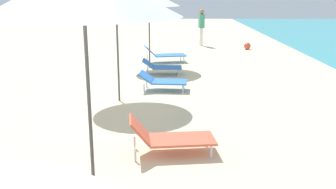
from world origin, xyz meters
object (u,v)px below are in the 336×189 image
at_px(lounger_third_shoreside, 168,137).
at_px(beach_ball, 246,46).
at_px(umbrella_fourth, 115,1).
at_px(lounger_fourth_shoreside, 161,80).
at_px(lounger_farthest_inland, 160,66).
at_px(person_walking_near, 200,24).
at_px(lounger_farthest_shoreside, 163,54).

relative_size(lounger_third_shoreside, beach_ball, 4.74).
distance_m(umbrella_fourth, beach_ball, 10.01).
height_order(lounger_fourth_shoreside, beach_ball, lounger_fourth_shoreside).
xyz_separation_m(lounger_farthest_inland, person_walking_near, (1.83, 6.64, 0.79)).
bearing_deg(umbrella_fourth, beach_ball, 60.02).
xyz_separation_m(lounger_fourth_shoreside, beach_ball, (3.80, 7.42, -0.12)).
relative_size(lounger_farthest_shoreside, lounger_farthest_inland, 1.28).
xyz_separation_m(umbrella_fourth, lounger_fourth_shoreside, (1.07, 1.03, -2.15)).
xyz_separation_m(person_walking_near, beach_ball, (2.03, -1.24, -0.91)).
relative_size(lounger_farthest_shoreside, beach_ball, 5.21).
height_order(lounger_farthest_shoreside, lounger_farthest_inland, lounger_farthest_shoreside).
distance_m(lounger_farthest_inland, person_walking_near, 6.94).
height_order(lounger_third_shoreside, person_walking_near, person_walking_near).
bearing_deg(lounger_farthest_shoreside, lounger_third_shoreside, -99.43).
xyz_separation_m(lounger_fourth_shoreside, person_walking_near, (1.77, 8.66, 0.79)).
bearing_deg(lounger_farthest_inland, person_walking_near, 74.94).
distance_m(lounger_farthest_shoreside, lounger_farthest_inland, 2.16).
relative_size(lounger_third_shoreside, umbrella_fourth, 0.54).
relative_size(lounger_third_shoreside, lounger_fourth_shoreside, 1.10).
bearing_deg(lounger_third_shoreside, lounger_farthest_inland, 86.20).
bearing_deg(lounger_fourth_shoreside, person_walking_near, 83.34).
xyz_separation_m(lounger_farthest_inland, beach_ball, (3.86, 5.40, -0.12)).
relative_size(lounger_farthest_inland, beach_ball, 4.06).
bearing_deg(lounger_fourth_shoreside, lounger_farthest_inland, 96.60).
bearing_deg(lounger_farthest_shoreside, beach_ball, 29.85).
height_order(lounger_farthest_inland, person_walking_near, person_walking_near).
relative_size(umbrella_fourth, person_walking_near, 1.59).
bearing_deg(lounger_fourth_shoreside, lounger_farthest_shoreside, 94.94).
height_order(umbrella_fourth, person_walking_near, umbrella_fourth).
height_order(lounger_third_shoreside, lounger_farthest_inland, lounger_third_shoreside).
xyz_separation_m(umbrella_fourth, beach_ball, (4.87, 8.44, -2.27)).
bearing_deg(lounger_third_shoreside, beach_ball, 66.83).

